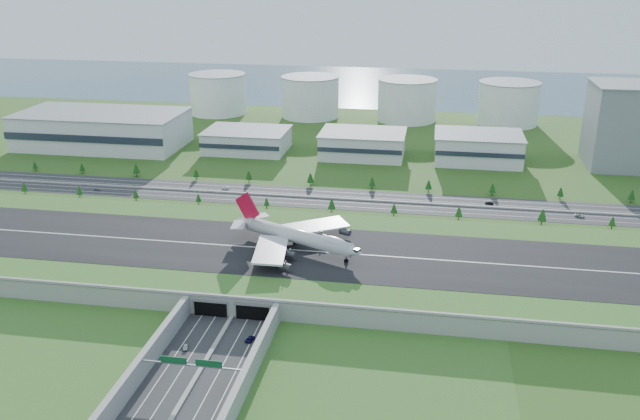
% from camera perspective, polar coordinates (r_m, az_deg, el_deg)
% --- Properties ---
extents(ground, '(1200.00, 1200.00, 0.00)m').
position_cam_1_polar(ground, '(313.58, -4.80, -4.57)').
color(ground, '#284716').
rests_on(ground, ground).
extents(airfield_deck, '(520.00, 100.00, 9.20)m').
position_cam_1_polar(airfield_deck, '(311.79, -4.83, -3.89)').
color(airfield_deck, gray).
rests_on(airfield_deck, ground).
extents(underpass_road, '(38.80, 120.40, 8.00)m').
position_cam_1_polar(underpass_road, '(229.47, -11.10, -14.09)').
color(underpass_road, '#28282B').
rests_on(underpass_road, ground).
extents(sign_gantry_near, '(38.70, 0.70, 9.80)m').
position_cam_1_polar(sign_gantry_near, '(230.91, -10.77, -12.78)').
color(sign_gantry_near, gray).
rests_on(sign_gantry_near, ground).
extents(north_expressway, '(560.00, 36.00, 0.12)m').
position_cam_1_polar(north_expressway, '(399.47, -1.47, 1.10)').
color(north_expressway, '#28282B').
rests_on(north_expressway, ground).
extents(tree_row, '(502.89, 48.67, 8.49)m').
position_cam_1_polar(tree_row, '(395.18, 2.04, 1.57)').
color(tree_row, '#3D2819').
rests_on(tree_row, ground).
extents(hangar_west, '(120.00, 60.00, 25.00)m').
position_cam_1_polar(hangar_west, '(533.82, -17.86, 6.47)').
color(hangar_west, silver).
rests_on(hangar_west, ground).
extents(hangar_mid_a, '(58.00, 42.00, 15.00)m').
position_cam_1_polar(hangar_mid_a, '(499.38, -6.17, 5.83)').
color(hangar_mid_a, silver).
rests_on(hangar_mid_a, ground).
extents(hangar_mid_b, '(58.00, 42.00, 17.00)m').
position_cam_1_polar(hangar_mid_b, '(483.42, 3.62, 5.55)').
color(hangar_mid_b, silver).
rests_on(hangar_mid_b, ground).
extents(hangar_mid_c, '(58.00, 42.00, 19.00)m').
position_cam_1_polar(hangar_mid_c, '(481.78, 13.16, 5.12)').
color(hangar_mid_c, silver).
rests_on(hangar_mid_c, ground).
extents(office_tower, '(46.00, 46.00, 55.00)m').
position_cam_1_polar(office_tower, '(497.75, 24.32, 6.46)').
color(office_tower, gray).
rests_on(office_tower, ground).
extents(fuel_tank_a, '(50.00, 50.00, 35.00)m').
position_cam_1_polar(fuel_tank_a, '(626.55, -8.61, 9.63)').
color(fuel_tank_a, silver).
rests_on(fuel_tank_a, ground).
extents(fuel_tank_b, '(50.00, 50.00, 35.00)m').
position_cam_1_polar(fuel_tank_b, '(605.75, -0.83, 9.48)').
color(fuel_tank_b, silver).
rests_on(fuel_tank_b, ground).
extents(fuel_tank_c, '(50.00, 50.00, 35.00)m').
position_cam_1_polar(fuel_tank_c, '(596.44, 7.33, 9.15)').
color(fuel_tank_c, silver).
rests_on(fuel_tank_c, ground).
extents(fuel_tank_d, '(50.00, 50.00, 35.00)m').
position_cam_1_polar(fuel_tank_d, '(599.17, 15.56, 8.63)').
color(fuel_tank_d, silver).
rests_on(fuel_tank_d, ground).
extents(bay_water, '(1200.00, 260.00, 0.06)m').
position_cam_1_polar(bay_water, '(769.83, 4.12, 10.46)').
color(bay_water, '#3A596F').
rests_on(bay_water, ground).
extents(boeing_747, '(65.97, 60.83, 21.90)m').
position_cam_1_polar(boeing_747, '(306.62, -1.97, -2.20)').
color(boeing_747, silver).
rests_on(boeing_747, airfield_deck).
extents(car_0, '(2.66, 4.51, 1.44)m').
position_cam_1_polar(car_0, '(253.05, -11.27, -11.25)').
color(car_0, '#BCBDC1').
rests_on(car_0, ground).
extents(car_2, '(3.34, 5.42, 1.40)m').
position_cam_1_polar(car_2, '(254.46, -5.91, -10.74)').
color(car_2, '#0E0D41').
rests_on(car_2, ground).
extents(car_4, '(4.08, 2.23, 1.31)m').
position_cam_1_polar(car_4, '(432.42, -18.25, 1.67)').
color(car_4, slate).
rests_on(car_4, ground).
extents(car_5, '(5.14, 3.10, 1.60)m').
position_cam_1_polar(car_5, '(398.88, 14.07, 0.57)').
color(car_5, black).
rests_on(car_5, ground).
extents(car_6, '(5.57, 3.81, 1.41)m').
position_cam_1_polar(car_6, '(394.45, 21.02, -0.44)').
color(car_6, '#B6B7BB').
rests_on(car_6, ground).
extents(car_7, '(4.76, 2.36, 1.33)m').
position_cam_1_polar(car_7, '(417.38, -7.95, 1.87)').
color(car_7, white).
rests_on(car_7, ground).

